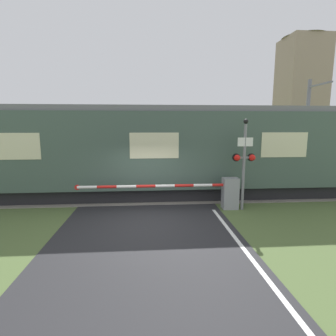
% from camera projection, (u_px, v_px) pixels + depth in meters
% --- Properties ---
extents(ground_plane, '(80.00, 80.00, 0.00)m').
position_uv_depth(ground_plane, '(148.00, 221.00, 9.02)').
color(ground_plane, '#4C6033').
extents(track_bed, '(36.00, 3.20, 0.13)m').
position_uv_depth(track_bed, '(148.00, 195.00, 12.37)').
color(track_bed, slate).
rests_on(track_bed, ground_plane).
extents(train, '(19.79, 2.95, 4.09)m').
position_uv_depth(train, '(154.00, 151.00, 12.06)').
color(train, black).
rests_on(train, ground_plane).
extents(crossing_barrier, '(6.30, 0.44, 1.24)m').
position_uv_depth(crossing_barrier, '(217.00, 192.00, 10.28)').
color(crossing_barrier, gray).
rests_on(crossing_barrier, ground_plane).
extents(signal_post, '(0.89, 0.26, 3.51)m').
position_uv_depth(signal_post, '(244.00, 159.00, 9.99)').
color(signal_post, gray).
rests_on(signal_post, ground_plane).
extents(catenary_pole, '(0.20, 1.90, 5.77)m').
position_uv_depth(catenary_pole, '(306.00, 130.00, 14.70)').
color(catenary_pole, slate).
rests_on(catenary_pole, ground_plane).
extents(distant_building, '(5.42, 5.42, 15.01)m').
position_uv_depth(distant_building, '(300.00, 92.00, 33.96)').
color(distant_building, gray).
rests_on(distant_building, ground_plane).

